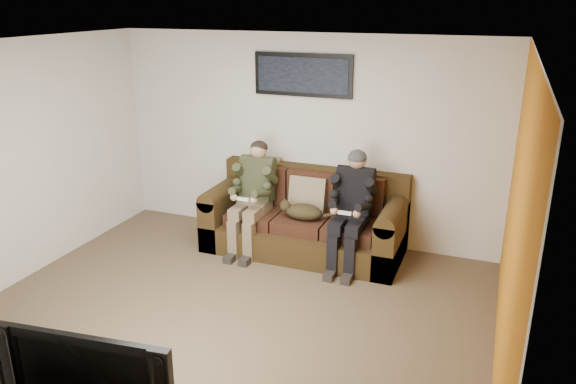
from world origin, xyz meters
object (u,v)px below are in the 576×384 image
at_px(sofa, 306,220).
at_px(person_left, 254,190).
at_px(person_right, 352,202).
at_px(television, 95,372).
at_px(cat, 302,211).
at_px(framed_poster, 303,75).

bearing_deg(sofa, person_left, -161.96).
bearing_deg(person_right, television, -101.13).
xyz_separation_m(sofa, cat, (0.02, -0.23, 0.21)).
bearing_deg(person_right, cat, -176.88).
distance_m(sofa, person_right, 0.76).
bearing_deg(cat, sofa, 95.57).
relative_size(person_left, framed_poster, 1.07).
xyz_separation_m(person_right, cat, (-0.60, -0.03, -0.18)).
distance_m(cat, framed_poster, 1.65).
height_order(person_right, cat, person_right).
distance_m(framed_poster, television, 4.38).
distance_m(person_left, framed_poster, 1.52).
relative_size(sofa, person_right, 1.79).
relative_size(sofa, person_left, 1.80).
bearing_deg(framed_poster, television, -88.42).
bearing_deg(person_left, television, -81.50).
height_order(sofa, framed_poster, framed_poster).
xyz_separation_m(person_left, cat, (0.64, -0.03, -0.18)).
relative_size(cat, television, 0.55).
height_order(person_right, television, person_right).
xyz_separation_m(person_right, framed_poster, (-0.82, 0.58, 1.34)).
relative_size(cat, framed_poster, 0.53).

